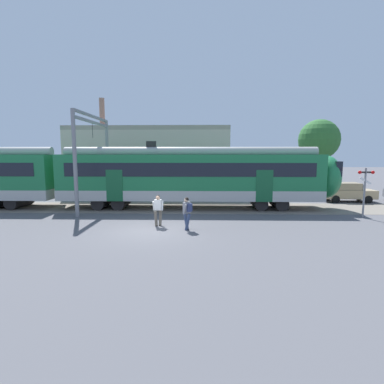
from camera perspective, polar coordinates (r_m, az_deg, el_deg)
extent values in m
plane|color=#515156|center=(15.22, -8.08, -7.34)|extent=(160.00, 160.00, 0.00)
cube|color=slate|center=(24.43, -27.21, -2.59)|extent=(80.00, 4.40, 0.01)
cube|color=#B7B7B2|center=(21.29, -0.44, -0.27)|extent=(18.00, 3.06, 0.70)
cube|color=#1E7542|center=(21.15, -0.44, 3.90)|extent=(18.00, 3.00, 2.40)
cube|color=black|center=(19.62, -0.59, 4.24)|extent=(16.56, 0.03, 0.90)
cube|color=#165731|center=(20.14, 13.63, 1.11)|extent=(1.10, 0.04, 2.10)
cube|color=#165731|center=(20.48, -14.57, 1.18)|extent=(1.10, 0.04, 2.10)
cylinder|color=#9C9C97|center=(21.11, -0.45, 7.64)|extent=(17.64, 0.70, 0.70)
cube|color=black|center=(21.39, -7.79, 9.04)|extent=(0.70, 0.12, 0.40)
cylinder|color=black|center=(22.07, 16.09, -1.86)|extent=(0.90, 2.40, 0.90)
cylinder|color=black|center=(21.76, 12.52, -1.87)|extent=(0.90, 2.40, 0.90)
cylinder|color=black|center=(22.08, -13.20, -1.76)|extent=(0.90, 2.40, 0.90)
cylinder|color=black|center=(22.48, -16.66, -1.72)|extent=(0.90, 2.40, 0.90)
ellipsoid|color=#1E7542|center=(22.93, 24.19, 2.65)|extent=(1.80, 2.85, 2.95)
cube|color=black|center=(23.03, 25.07, 4.12)|extent=(0.40, 2.40, 1.00)
cylinder|color=black|center=(25.02, -29.92, -1.50)|extent=(0.90, 2.40, 0.90)
cylinder|color=black|center=(25.78, -32.58, -1.45)|extent=(0.90, 2.40, 0.90)
cylinder|color=#6B6051|center=(16.01, -6.90, -5.02)|extent=(0.19, 0.37, 0.87)
cylinder|color=#6B6051|center=(16.23, -6.02, -4.84)|extent=(0.19, 0.37, 0.87)
cube|color=silver|center=(15.99, -6.49, -2.44)|extent=(0.39, 0.28, 0.56)
cylinder|color=silver|center=(16.02, -5.66, -2.60)|extent=(0.12, 0.26, 0.52)
cylinder|color=silver|center=(15.98, -7.33, -2.64)|extent=(0.12, 0.26, 0.52)
sphere|color=tan|center=(15.91, -6.53, -1.07)|extent=(0.22, 0.22, 0.22)
sphere|color=black|center=(15.93, -6.51, -0.95)|extent=(0.20, 0.20, 0.20)
cylinder|color=navy|center=(15.37, -1.16, -5.48)|extent=(0.37, 0.34, 0.87)
cylinder|color=navy|center=(15.05, -0.83, -5.75)|extent=(0.37, 0.34, 0.87)
cube|color=gray|center=(15.07, -1.00, -2.98)|extent=(0.41, 0.43, 0.56)
cylinder|color=gray|center=(14.87, -1.34, -3.32)|extent=(0.25, 0.23, 0.52)
cylinder|color=gray|center=(15.29, -0.67, -3.02)|extent=(0.25, 0.23, 0.52)
sphere|color=beige|center=(15.02, -1.06, -1.51)|extent=(0.22, 0.22, 0.22)
sphere|color=black|center=(15.00, -1.01, -1.40)|extent=(0.20, 0.20, 0.20)
cube|color=navy|center=(14.95, -0.49, -2.99)|extent=(0.30, 0.32, 0.40)
cube|color=tan|center=(27.38, 27.54, -0.30)|extent=(4.07, 1.83, 0.68)
cube|color=#9D8662|center=(27.25, 27.33, 1.00)|extent=(1.97, 1.53, 0.56)
cube|color=black|center=(27.65, 29.13, 0.88)|extent=(0.18, 1.37, 0.48)
cylinder|color=black|center=(28.63, 29.17, -0.79)|extent=(0.61, 0.23, 0.60)
cylinder|color=black|center=(27.24, 30.54, -1.23)|extent=(0.61, 0.23, 0.60)
cylinder|color=black|center=(27.67, 24.51, -0.77)|extent=(0.61, 0.23, 0.60)
cylinder|color=black|center=(26.23, 25.68, -1.23)|extent=(0.61, 0.23, 0.60)
cylinder|color=gray|center=(19.43, -21.38, 5.05)|extent=(0.24, 0.24, 6.50)
cylinder|color=gray|center=(25.45, -15.78, 5.64)|extent=(0.24, 0.24, 6.50)
cube|color=gray|center=(22.56, -18.53, 13.53)|extent=(0.20, 6.40, 0.16)
cube|color=gray|center=(22.52, -18.49, 12.52)|extent=(0.20, 6.40, 0.16)
cylinder|color=black|center=(22.47, -18.43, 11.00)|extent=(0.03, 0.03, 1.00)
cylinder|color=gray|center=(20.65, 29.98, -0.19)|extent=(0.11, 0.11, 3.00)
cube|color=black|center=(20.55, 30.19, 3.27)|extent=(0.80, 0.10, 0.10)
sphere|color=red|center=(20.31, 29.33, 3.29)|extent=(0.20, 0.20, 0.20)
sphere|color=red|center=(20.68, 31.20, 3.22)|extent=(0.20, 0.20, 0.20)
cube|color=white|center=(20.55, 30.15, 1.87)|extent=(0.72, 0.03, 0.48)
cube|color=#B2A899|center=(29.79, -8.02, 5.52)|extent=(15.20, 5.00, 6.00)
cube|color=gray|center=(29.88, -8.13, 11.67)|extent=(15.20, 5.00, 0.40)
cylinder|color=#8C6656|center=(31.10, -16.74, 13.85)|extent=(0.50, 0.50, 3.20)
cylinder|color=brown|center=(35.76, 22.78, 3.60)|extent=(0.32, 0.32, 3.89)
sphere|color=#2D662D|center=(35.75, 23.04, 9.16)|extent=(4.36, 4.36, 4.36)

